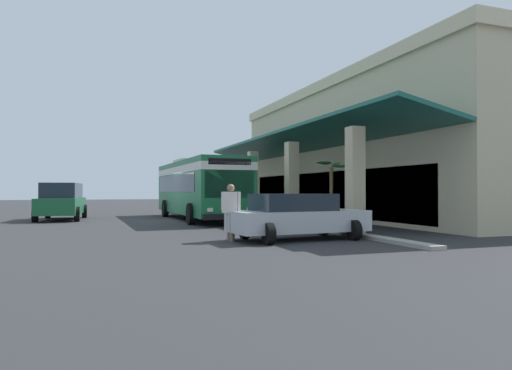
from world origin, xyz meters
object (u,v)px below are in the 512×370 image
parked_suv_green (62,201)px  pedestrian (231,209)px  parked_sedan_silver (297,216)px  potted_palm (331,208)px  transit_bus (199,185)px

parked_suv_green → pedestrian: parked_suv_green is taller
parked_sedan_silver → potted_palm: potted_palm is taller
transit_bus → potted_palm: bearing=36.6°
parked_sedan_silver → transit_bus: bearing=-176.4°
potted_palm → parked_suv_green: bearing=-125.7°
transit_bus → parked_suv_green: transit_bus is taller
transit_bus → parked_suv_green: 7.35m
transit_bus → potted_palm: (6.29, 4.68, -1.06)m
transit_bus → pedestrian: (10.85, -1.39, -0.85)m
pedestrian → transit_bus: bearing=172.7°
transit_bus → parked_suv_green: size_ratio=2.27×
parked_suv_green → potted_palm: potted_palm is taller
pedestrian → potted_palm: size_ratio=0.61×
parked_suv_green → pedestrian: 14.11m
parked_sedan_silver → parked_suv_green: bearing=-149.9°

